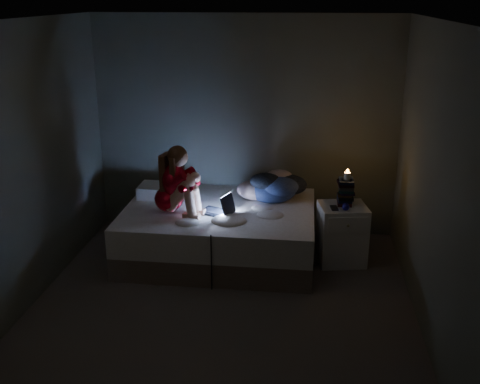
% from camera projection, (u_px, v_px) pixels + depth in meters
% --- Properties ---
extents(floor, '(3.60, 3.80, 0.02)m').
position_uv_depth(floor, '(222.00, 307.00, 5.35)').
color(floor, '#4D4543').
rests_on(floor, ground).
extents(ceiling, '(3.60, 3.80, 0.02)m').
position_uv_depth(ceiling, '(219.00, 19.00, 4.48)').
color(ceiling, silver).
rests_on(ceiling, ground).
extents(wall_back, '(3.60, 0.02, 2.60)m').
position_uv_depth(wall_back, '(245.00, 127.00, 6.70)').
color(wall_back, '#575D50').
rests_on(wall_back, ground).
extents(wall_front, '(3.60, 0.02, 2.60)m').
position_uv_depth(wall_front, '(168.00, 280.00, 3.13)').
color(wall_front, '#575D50').
rests_on(wall_front, ground).
extents(wall_left, '(0.02, 3.80, 2.60)m').
position_uv_depth(wall_left, '(24.00, 168.00, 5.12)').
color(wall_left, '#575D50').
rests_on(wall_left, ground).
extents(wall_right, '(0.02, 3.80, 2.60)m').
position_uv_depth(wall_right, '(434.00, 184.00, 4.71)').
color(wall_right, '#575D50').
rests_on(wall_right, ground).
extents(bed, '(2.07, 1.56, 0.57)m').
position_uv_depth(bed, '(220.00, 232.00, 6.31)').
color(bed, beige).
rests_on(bed, ground).
extents(pillow, '(0.49, 0.35, 0.14)m').
position_uv_depth(pillow, '(161.00, 191.00, 6.53)').
color(pillow, white).
rests_on(pillow, bed).
extents(woman, '(0.52, 0.40, 0.76)m').
position_uv_depth(woman, '(168.00, 179.00, 5.94)').
color(woman, '#7B0009').
rests_on(woman, bed).
extents(laptop, '(0.40, 0.35, 0.24)m').
position_uv_depth(laptop, '(216.00, 203.00, 6.02)').
color(laptop, black).
rests_on(laptop, bed).
extents(clothes_pile, '(0.72, 0.66, 0.35)m').
position_uv_depth(clothes_pile, '(272.00, 185.00, 6.40)').
color(clothes_pile, navy).
rests_on(clothes_pile, bed).
extents(nightstand, '(0.56, 0.52, 0.66)m').
position_uv_depth(nightstand, '(342.00, 234.00, 6.14)').
color(nightstand, white).
rests_on(nightstand, ground).
extents(book_stack, '(0.19, 0.25, 0.26)m').
position_uv_depth(book_stack, '(346.00, 192.00, 6.05)').
color(book_stack, black).
rests_on(book_stack, nightstand).
extents(candle, '(0.07, 0.07, 0.08)m').
position_uv_depth(candle, '(347.00, 177.00, 5.99)').
color(candle, beige).
rests_on(candle, book_stack).
extents(phone, '(0.08, 0.14, 0.01)m').
position_uv_depth(phone, '(333.00, 207.00, 5.97)').
color(phone, black).
rests_on(phone, nightstand).
extents(blue_orb, '(0.08, 0.08, 0.08)m').
position_uv_depth(blue_orb, '(343.00, 207.00, 5.89)').
color(blue_orb, navy).
rests_on(blue_orb, nightstand).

